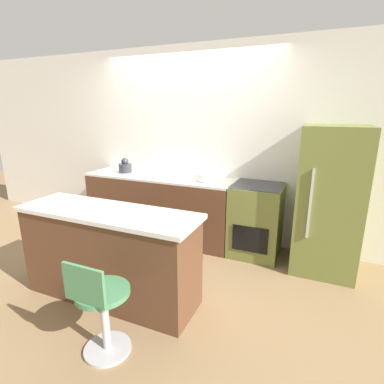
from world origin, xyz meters
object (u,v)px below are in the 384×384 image
stool_chair (101,309)px  mixing_bowl (207,176)px  oven_range (256,220)px  refrigerator (329,201)px  kettle (125,167)px

stool_chair → mixing_bowl: bearing=89.1°
stool_chair → oven_range: bearing=71.8°
oven_range → mixing_bowl: 0.82m
stool_chair → refrigerator: bearing=54.0°
kettle → stool_chair: bearing=-59.2°
kettle → mixing_bowl: bearing=0.0°
mixing_bowl → kettle: bearing=180.0°
stool_chair → kettle: size_ratio=3.87×
refrigerator → mixing_bowl: bearing=178.6°
refrigerator → oven_range: bearing=176.8°
stool_chair → mixing_bowl: size_ratio=2.78×
oven_range → stool_chair: size_ratio=1.12×
stool_chair → mixing_bowl: (0.03, 2.07, 0.56)m
oven_range → refrigerator: (0.79, -0.04, 0.36)m
kettle → oven_range: bearing=0.3°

